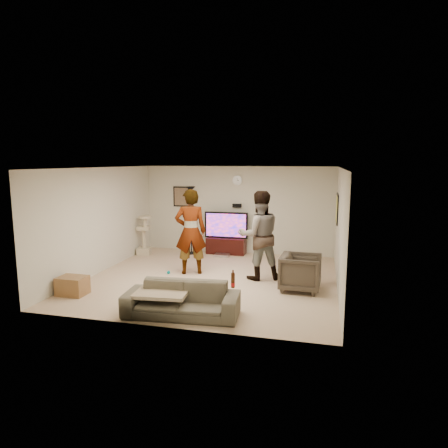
% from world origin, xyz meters
% --- Properties ---
extents(floor, '(5.50, 5.50, 0.02)m').
position_xyz_m(floor, '(0.00, 0.00, -0.01)').
color(floor, tan).
rests_on(floor, ground).
extents(ceiling, '(5.50, 5.50, 0.02)m').
position_xyz_m(ceiling, '(0.00, 0.00, 2.51)').
color(ceiling, silver).
rests_on(ceiling, wall_back).
extents(wall_back, '(5.50, 0.04, 2.50)m').
position_xyz_m(wall_back, '(0.00, 2.75, 1.25)').
color(wall_back, beige).
rests_on(wall_back, floor).
extents(wall_front, '(5.50, 0.04, 2.50)m').
position_xyz_m(wall_front, '(0.00, -2.75, 1.25)').
color(wall_front, beige).
rests_on(wall_front, floor).
extents(wall_left, '(0.04, 5.50, 2.50)m').
position_xyz_m(wall_left, '(-2.75, 0.00, 1.25)').
color(wall_left, beige).
rests_on(wall_left, floor).
extents(wall_right, '(0.04, 5.50, 2.50)m').
position_xyz_m(wall_right, '(2.75, 0.00, 1.25)').
color(wall_right, beige).
rests_on(wall_right, floor).
extents(wall_clock, '(0.26, 0.04, 0.26)m').
position_xyz_m(wall_clock, '(0.00, 2.72, 2.10)').
color(wall_clock, white).
rests_on(wall_clock, wall_back).
extents(wall_speaker, '(0.25, 0.10, 0.10)m').
position_xyz_m(wall_speaker, '(0.00, 2.69, 1.38)').
color(wall_speaker, black).
rests_on(wall_speaker, wall_back).
extents(picture_back, '(0.42, 0.03, 0.52)m').
position_xyz_m(picture_back, '(-1.70, 2.73, 1.60)').
color(picture_back, brown).
rests_on(picture_back, wall_back).
extents(picture_right, '(0.03, 0.78, 0.62)m').
position_xyz_m(picture_right, '(2.73, 1.60, 1.50)').
color(picture_right, '#DED863').
rests_on(picture_right, wall_right).
extents(tv_stand, '(1.11, 0.45, 0.46)m').
position_xyz_m(tv_stand, '(-0.27, 2.50, 0.23)').
color(tv_stand, black).
rests_on(tv_stand, floor).
extents(console_box, '(0.40, 0.30, 0.07)m').
position_xyz_m(console_box, '(-0.30, 2.11, 0.04)').
color(console_box, '#BCBCBC').
rests_on(console_box, floor).
extents(tv, '(1.25, 0.08, 0.74)m').
position_xyz_m(tv, '(-0.27, 2.50, 0.83)').
color(tv, black).
rests_on(tv, tv_stand).
extents(tv_screen, '(1.15, 0.01, 0.65)m').
position_xyz_m(tv_screen, '(-0.27, 2.46, 0.83)').
color(tv_screen, '#ED3A41').
rests_on(tv_screen, tv).
extents(floor_lamp, '(0.32, 0.32, 1.93)m').
position_xyz_m(floor_lamp, '(-1.25, 2.26, 0.97)').
color(floor_lamp, black).
rests_on(floor_lamp, floor).
extents(cat_tree, '(0.42, 0.42, 1.12)m').
position_xyz_m(cat_tree, '(-2.53, 1.84, 0.56)').
color(cat_tree, '#BFB392').
rests_on(cat_tree, floor).
extents(person_left, '(0.86, 0.71, 2.01)m').
position_xyz_m(person_left, '(-0.60, 0.32, 1.01)').
color(person_left, '#9F9EA7').
rests_on(person_left, floor).
extents(person_right, '(1.19, 1.08, 2.00)m').
position_xyz_m(person_right, '(1.03, 0.28, 1.00)').
color(person_right, '#3E69A0').
rests_on(person_right, floor).
extents(sofa, '(2.03, 0.94, 0.57)m').
position_xyz_m(sofa, '(0.09, -2.22, 0.29)').
color(sofa, brown).
rests_on(sofa, floor).
extents(throw_blanket, '(0.96, 0.79, 0.06)m').
position_xyz_m(throw_blanket, '(-0.26, -2.22, 0.39)').
color(throw_blanket, tan).
rests_on(throw_blanket, sofa).
extents(beer_bottle, '(0.06, 0.06, 0.25)m').
position_xyz_m(beer_bottle, '(1.00, -2.22, 0.70)').
color(beer_bottle, '#381605').
rests_on(beer_bottle, sofa).
extents(armchair, '(0.86, 0.84, 0.75)m').
position_xyz_m(armchair, '(2.00, -0.32, 0.38)').
color(armchair, '#3D352B').
rests_on(armchair, floor).
extents(side_table, '(0.56, 0.42, 0.37)m').
position_xyz_m(side_table, '(-2.40, -1.72, 0.18)').
color(side_table, brown).
rests_on(side_table, floor).
extents(toy_ball, '(0.08, 0.08, 0.08)m').
position_xyz_m(toy_ball, '(-1.10, 0.13, 0.04)').
color(toy_ball, '#007781').
rests_on(toy_ball, floor).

